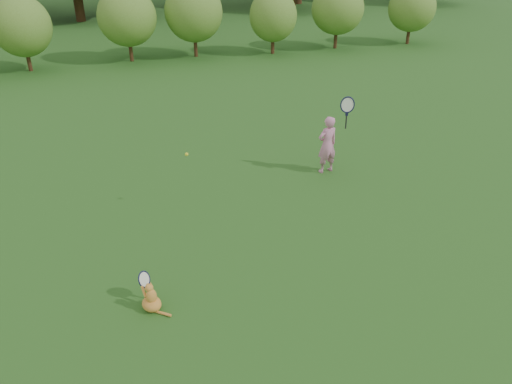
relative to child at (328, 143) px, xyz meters
name	(u,v)px	position (x,y,z in m)	size (l,w,h in m)	color
ground	(263,256)	(-2.41, -2.32, -0.63)	(100.00, 100.00, 0.00)	#205116
shrub_row	(122,27)	(-2.41, 10.68, 0.77)	(28.00, 3.00, 2.80)	#567925
child	(328,143)	(0.00, 0.00, 0.00)	(0.68, 0.40, 1.81)	pink
cat	(151,296)	(-4.27, -2.86, -0.42)	(0.40, 0.64, 0.56)	orange
tennis_ball	(187,154)	(-3.06, -0.44, 0.45)	(0.06, 0.06, 0.06)	yellow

